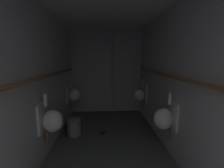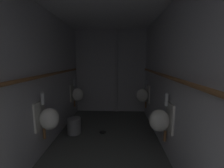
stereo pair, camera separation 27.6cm
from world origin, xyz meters
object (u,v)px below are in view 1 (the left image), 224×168
at_px(urinal_right_mid, 164,118).
at_px(standpipe_back_wall, 113,72).
at_px(urinal_left_far, 74,95).
at_px(urinal_left_mid, 51,120).
at_px(floor_drain, 103,132).
at_px(waste_bin, 74,127).
at_px(urinal_right_far, 140,94).

distance_m(urinal_right_mid, standpipe_back_wall, 2.30).
height_order(urinal_right_mid, standpipe_back_wall, standpipe_back_wall).
relative_size(urinal_left_far, standpipe_back_wall, 0.32).
height_order(urinal_left_far, urinal_right_mid, same).
bearing_deg(urinal_left_far, urinal_left_mid, -90.00).
bearing_deg(urinal_left_mid, floor_drain, 47.85).
bearing_deg(waste_bin, urinal_left_mid, -102.10).
height_order(urinal_left_far, standpipe_back_wall, standpipe_back_wall).
relative_size(urinal_left_mid, waste_bin, 2.29).
xyz_separation_m(urinal_left_mid, standpipe_back_wall, (1.04, 2.13, 0.55)).
xyz_separation_m(urinal_left_far, waste_bin, (0.17, -0.90, -0.47)).
bearing_deg(urinal_right_far, urinal_left_far, 179.07).
bearing_deg(waste_bin, urinal_left_far, 100.41).
relative_size(urinal_left_mid, floor_drain, 5.39).
distance_m(urinal_left_mid, urinal_left_far, 1.67).
height_order(urinal_right_far, waste_bin, urinal_right_far).
xyz_separation_m(urinal_left_far, urinal_right_mid, (1.72, -1.67, 0.00)).
bearing_deg(urinal_right_far, standpipe_back_wall, 144.58).
distance_m(urinal_left_mid, urinal_right_far, 2.38).
bearing_deg(urinal_left_mid, urinal_right_mid, 0.12).
bearing_deg(waste_bin, floor_drain, 6.35).
xyz_separation_m(urinal_right_far, standpipe_back_wall, (-0.68, 0.49, 0.55)).
bearing_deg(urinal_left_far, urinal_right_far, -0.93).
distance_m(urinal_left_far, urinal_right_mid, 2.40).
distance_m(urinal_left_mid, floor_drain, 1.30).
height_order(standpipe_back_wall, floor_drain, standpipe_back_wall).
xyz_separation_m(urinal_left_far, urinal_right_far, (1.72, -0.03, 0.00)).
bearing_deg(urinal_left_far, waste_bin, -79.59).
height_order(urinal_left_mid, urinal_left_far, same).
bearing_deg(urinal_left_far, standpipe_back_wall, 23.75).
height_order(floor_drain, waste_bin, waste_bin).
bearing_deg(urinal_right_mid, urinal_left_mid, -179.88).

